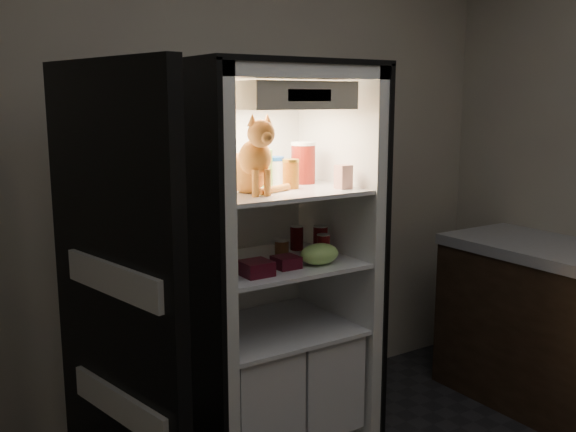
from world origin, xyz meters
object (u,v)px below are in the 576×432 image
Objects in this scene: salsa_jar at (291,174)px; soda_can_b at (320,239)px; tabby_cat at (251,163)px; grape_bag at (319,254)px; parmesan_shaker at (266,168)px; condiment_jar at (282,248)px; cream_carton at (343,177)px; soda_can_a at (297,238)px; berry_box_left at (256,268)px; mayo_tub at (274,170)px; soda_can_c at (323,246)px; berry_box_right at (286,262)px; pepper_jar at (303,163)px; refrigerator at (266,288)px.

soda_can_b is at bearing 15.54° from salsa_jar.
tabby_cat reaches higher than soda_can_b.
grape_bag is (0.31, -0.09, -0.43)m from tabby_cat.
parmesan_shaker reaches higher than condiment_jar.
tabby_cat is at bearing 167.08° from cream_carton.
soda_can_a is 0.31m from grape_bag.
soda_can_b is 0.53m from berry_box_left.
mayo_tub is 0.45m from soda_can_c.
tabby_cat is at bearing 156.95° from berry_box_right.
condiment_jar is 0.21m from grape_bag.
soda_can_a is at bearing -3.72° from mayo_tub.
berry_box_left is (-0.26, -0.20, -0.02)m from condiment_jar.
pepper_jar is 0.48m from grape_bag.
soda_can_b is at bearing 15.60° from tabby_cat.
refrigerator reaches higher than soda_can_a.
berry_box_left is at bearing -107.20° from tabby_cat.
parmesan_shaker is 0.47m from berry_box_right.
soda_can_a is 0.63× the size of grape_bag.
salsa_jar reaches higher than berry_box_right.
salsa_jar reaches higher than condiment_jar.
cream_carton is 0.93× the size of soda_can_c.
parmesan_shaker is 0.21m from pepper_jar.
pepper_jar is (0.15, 0.12, 0.03)m from salsa_jar.
soda_can_a is (0.21, 0.05, -0.38)m from parmesan_shaker.
soda_can_a is (0.23, 0.07, 0.21)m from refrigerator.
berry_box_left is at bearing -144.11° from soda_can_a.
tabby_cat is 0.35m from mayo_tub.
mayo_tub is (0.09, 0.06, -0.02)m from parmesan_shaker.
grape_bag is at bearing 175.37° from cream_carton.
soda_can_b is (0.28, -0.06, -0.37)m from parmesan_shaker.
soda_can_a is at bearing 33.62° from condiment_jar.
berry_box_left reaches higher than berry_box_right.
salsa_jar is at bearing 47.29° from berry_box_right.
soda_can_a is at bearing 32.17° from tabby_cat.
parmesan_shaker reaches higher than cream_carton.
refrigerator is 0.67m from tabby_cat.
cream_carton is (0.20, -0.14, -0.01)m from salsa_jar.
refrigerator is 0.34m from grape_bag.
berry_box_right is (-0.09, -0.10, -0.39)m from salsa_jar.
parmesan_shaker is at bearing 82.73° from berry_box_right.
refrigerator reaches higher than soda_can_c.
pepper_jar is at bearing 72.99° from grape_bag.
soda_can_b is at bearing 27.13° from berry_box_right.
tabby_cat is at bearing -158.10° from pepper_jar.
pepper_jar is at bearing -90.46° from soda_can_a.
pepper_jar is 1.50× the size of soda_can_b.
pepper_jar is 1.58× the size of berry_box_left.
parmesan_shaker is 1.30× the size of soda_can_b.
tabby_cat is at bearing -151.30° from soda_can_a.
salsa_jar is 0.38m from condiment_jar.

